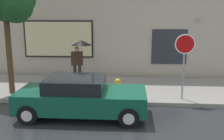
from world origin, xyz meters
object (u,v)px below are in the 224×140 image
(fire_hydrant, at_px, (118,88))
(street_tree, at_px, (7,0))
(pedestrian_with_umbrella, at_px, (80,50))
(parked_car, at_px, (81,97))
(stop_sign, at_px, (184,54))

(fire_hydrant, height_order, street_tree, street_tree)
(pedestrian_with_umbrella, distance_m, street_tree, 3.72)
(parked_car, distance_m, stop_sign, 4.19)
(street_tree, distance_m, stop_sign, 7.12)
(street_tree, bearing_deg, parked_car, -30.57)
(street_tree, height_order, stop_sign, street_tree)
(parked_car, xyz_separation_m, street_tree, (-3.17, 1.88, 3.25))
(pedestrian_with_umbrella, height_order, stop_sign, stop_sign)
(street_tree, bearing_deg, pedestrian_with_umbrella, 34.80)
(fire_hydrant, height_order, stop_sign, stop_sign)
(parked_car, distance_m, street_tree, 4.91)
(pedestrian_with_umbrella, xyz_separation_m, stop_sign, (4.36, -1.99, 0.19))
(pedestrian_with_umbrella, bearing_deg, street_tree, -145.20)
(stop_sign, bearing_deg, parked_car, -156.31)
(parked_car, xyz_separation_m, stop_sign, (3.66, 1.61, 1.26))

